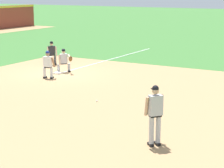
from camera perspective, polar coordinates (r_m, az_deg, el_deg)
ground_plane at (r=24.20m, az=-7.06°, el=1.32°), size 160.00×160.00×0.00m
infield_dirt_patch at (r=18.57m, az=-2.62°, el=-1.99°), size 18.00×18.00×0.01m
foul_line_stripe at (r=29.05m, az=-0.05°, el=3.29°), size 11.81×0.10×0.00m
first_base_bag at (r=24.19m, az=-7.07°, el=1.42°), size 0.38×0.38×0.09m
baseball at (r=18.14m, az=-1.99°, el=-2.22°), size 0.07×0.07×0.07m
pitcher at (r=12.98m, az=5.65°, el=-3.59°), size 0.85×0.54×1.86m
first_baseman at (r=24.43m, az=-6.26°, el=3.19°), size 0.71×1.09×1.34m
baserunner at (r=22.92m, az=-8.38°, el=2.67°), size 0.53×0.65×1.46m
umpire at (r=27.01m, az=-7.89°, el=4.16°), size 0.68×0.66×1.46m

